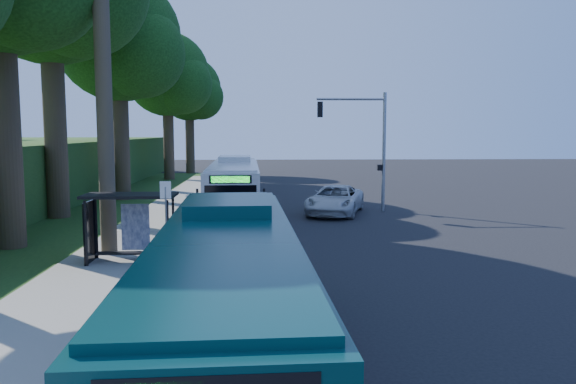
{
  "coord_description": "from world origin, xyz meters",
  "views": [
    {
      "loc": [
        -2.25,
        -22.86,
        4.77
      ],
      "look_at": [
        -1.25,
        1.0,
        2.16
      ],
      "focal_mm": 35.0,
      "sensor_mm": 36.0,
      "label": 1
    }
  ],
  "objects_px": {
    "bus_shelter": "(124,214)",
    "teal_bus": "(227,306)",
    "white_bus": "(234,192)",
    "pickup": "(335,200)"
  },
  "relations": [
    {
      "from": "bus_shelter",
      "to": "teal_bus",
      "type": "xyz_separation_m",
      "value": [
        4.33,
        -10.19,
        -0.16
      ]
    },
    {
      "from": "bus_shelter",
      "to": "white_bus",
      "type": "distance_m",
      "value": 9.31
    },
    {
      "from": "pickup",
      "to": "bus_shelter",
      "type": "bearing_deg",
      "value": -110.37
    },
    {
      "from": "white_bus",
      "to": "teal_bus",
      "type": "xyz_separation_m",
      "value": [
        0.88,
        -18.84,
        -0.02
      ]
    },
    {
      "from": "pickup",
      "to": "teal_bus",
      "type": "bearing_deg",
      "value": -85.17
    },
    {
      "from": "white_bus",
      "to": "teal_bus",
      "type": "height_order",
      "value": "white_bus"
    },
    {
      "from": "bus_shelter",
      "to": "pickup",
      "type": "xyz_separation_m",
      "value": [
        9.07,
        11.9,
        -0.99
      ]
    },
    {
      "from": "bus_shelter",
      "to": "white_bus",
      "type": "xyz_separation_m",
      "value": [
        3.45,
        8.65,
        -0.14
      ]
    },
    {
      "from": "bus_shelter",
      "to": "white_bus",
      "type": "relative_size",
      "value": 0.28
    },
    {
      "from": "teal_bus",
      "to": "pickup",
      "type": "height_order",
      "value": "teal_bus"
    }
  ]
}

